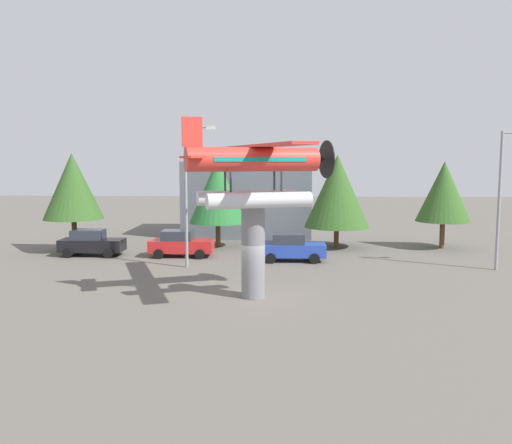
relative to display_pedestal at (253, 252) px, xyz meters
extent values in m
plane|color=#605B54|center=(0.00, 0.00, -2.14)|extent=(140.00, 140.00, 0.00)
cylinder|color=slate|center=(0.00, 0.00, 0.00)|extent=(1.10, 1.10, 4.28)
cylinder|color=silver|center=(0.34, -0.94, 2.49)|extent=(4.75, 2.30, 0.70)
cylinder|color=#333338|center=(1.30, -0.06, 3.29)|extent=(0.13, 0.13, 0.90)
cylinder|color=#333338|center=(-0.96, -0.88, 3.29)|extent=(0.13, 0.13, 0.90)
cylinder|color=silver|center=(-0.34, 0.94, 2.49)|extent=(4.75, 2.30, 0.70)
cylinder|color=#333338|center=(0.96, 0.88, 3.29)|extent=(0.13, 0.13, 0.90)
cylinder|color=#333338|center=(-1.30, 0.06, 3.29)|extent=(0.13, 0.13, 0.90)
cylinder|color=red|center=(0.00, 0.00, 4.29)|extent=(6.20, 3.16, 1.10)
cube|color=teal|center=(0.19, 0.07, 4.29)|extent=(4.47, 2.56, 0.20)
cone|color=#262628|center=(3.05, 1.11, 4.29)|extent=(0.96, 1.07, 0.88)
cylinder|color=black|center=(3.43, 1.25, 4.29)|extent=(0.65, 1.70, 1.80)
cube|color=red|center=(0.38, 0.14, 4.90)|extent=(4.59, 10.15, 0.12)
cube|color=red|center=(-2.63, -0.96, 4.39)|extent=(1.62, 2.87, 0.10)
cube|color=red|center=(-2.63, -0.96, 5.49)|extent=(0.89, 0.42, 1.30)
cube|color=black|center=(-11.31, 10.65, -1.42)|extent=(4.20, 1.70, 0.80)
cube|color=#2D333D|center=(-11.56, 10.65, -0.70)|extent=(2.00, 1.56, 0.64)
cylinder|color=black|center=(-9.96, 9.75, -1.82)|extent=(0.64, 0.22, 0.64)
cylinder|color=black|center=(-9.96, 11.55, -1.82)|extent=(0.64, 0.22, 0.64)
cylinder|color=black|center=(-12.66, 9.75, -1.82)|extent=(0.64, 0.22, 0.64)
cylinder|color=black|center=(-12.66, 11.55, -1.82)|extent=(0.64, 0.22, 0.64)
cube|color=red|center=(-5.27, 10.55, -1.42)|extent=(4.20, 1.70, 0.80)
cube|color=#2D333D|center=(-5.52, 10.55, -0.70)|extent=(2.00, 1.56, 0.64)
cylinder|color=black|center=(-3.92, 9.65, -1.82)|extent=(0.64, 0.22, 0.64)
cylinder|color=black|center=(-3.92, 11.45, -1.82)|extent=(0.64, 0.22, 0.64)
cylinder|color=black|center=(-6.62, 9.65, -1.82)|extent=(0.64, 0.22, 0.64)
cylinder|color=black|center=(-6.62, 11.45, -1.82)|extent=(0.64, 0.22, 0.64)
cube|color=#2847B7|center=(2.04, 9.29, -1.42)|extent=(4.20, 1.70, 0.80)
cube|color=#2D333D|center=(1.79, 9.29, -0.70)|extent=(2.00, 1.56, 0.64)
cylinder|color=black|center=(3.39, 8.39, -1.82)|extent=(0.64, 0.22, 0.64)
cylinder|color=black|center=(3.39, 10.19, -1.82)|extent=(0.64, 0.22, 0.64)
cylinder|color=black|center=(0.69, 8.39, -1.82)|extent=(0.64, 0.22, 0.64)
cylinder|color=black|center=(0.69, 10.19, -1.82)|extent=(0.64, 0.22, 0.64)
cylinder|color=gray|center=(-4.31, 6.98, 2.05)|extent=(0.18, 0.18, 8.39)
cylinder|color=gray|center=(-3.51, 6.98, 6.15)|extent=(1.60, 0.12, 0.12)
cube|color=silver|center=(-2.81, 6.98, 6.10)|extent=(0.50, 0.28, 0.20)
cylinder|color=gray|center=(13.88, 7.00, 1.87)|extent=(0.18, 0.18, 8.03)
cube|color=slate|center=(-1.48, 22.00, 0.99)|extent=(10.47, 7.87, 6.25)
cylinder|color=brown|center=(-13.08, 12.19, -0.99)|extent=(0.36, 0.36, 2.30)
cone|color=#335B23|center=(-13.08, 12.19, 2.45)|extent=(4.11, 4.11, 4.56)
cylinder|color=brown|center=(-3.29, 14.65, -1.24)|extent=(0.36, 0.36, 1.81)
cone|color=#287033|center=(-3.29, 14.65, 2.01)|extent=(4.21, 4.21, 4.68)
cylinder|color=brown|center=(5.38, 14.81, -1.38)|extent=(0.36, 0.36, 1.51)
cone|color=#335B23|center=(5.38, 14.81, 2.01)|extent=(4.74, 4.74, 5.26)
cylinder|color=brown|center=(13.00, 14.75, -1.15)|extent=(0.36, 0.36, 1.97)
cone|color=#335B23|center=(13.00, 14.75, 1.99)|extent=(3.89, 3.89, 4.32)
camera|label=1|loc=(1.20, -25.05, 4.30)|focal=38.43mm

